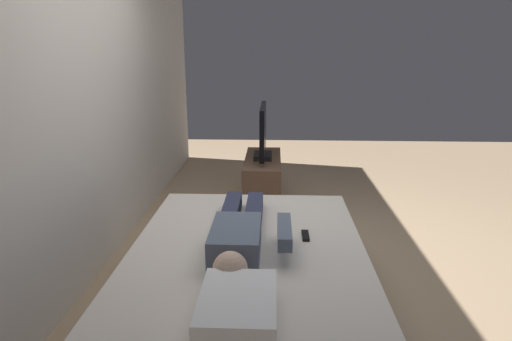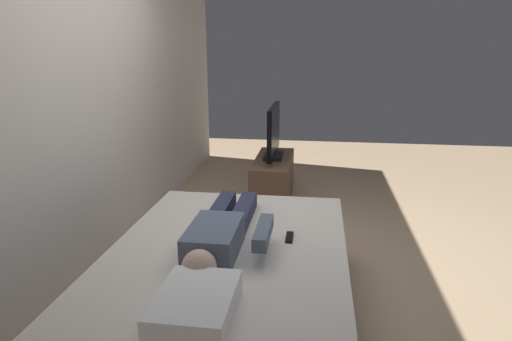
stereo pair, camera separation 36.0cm
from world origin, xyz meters
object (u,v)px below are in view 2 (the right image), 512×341
object	(u,v)px
tv_stand	(273,180)
tv	(274,133)
pillow	(196,305)
remote	(289,237)
bed	(229,288)
person	(221,233)

from	to	relation	value
tv_stand	tv	world-z (taller)	tv
pillow	remote	world-z (taller)	pillow
bed	remote	world-z (taller)	remote
pillow	tv	world-z (taller)	tv
pillow	tv	distance (m)	3.13
pillow	tv_stand	world-z (taller)	pillow
person	tv_stand	size ratio (longest dim) A/B	1.15
bed	pillow	distance (m)	0.80
pillow	tv_stand	xyz separation A→B (m)	(3.12, -0.03, -0.35)
remote	person	bearing A→B (deg)	110.47
pillow	tv_stand	distance (m)	3.14
remote	tv	world-z (taller)	tv
person	pillow	bearing A→B (deg)	-176.43
person	tv	world-z (taller)	tv
bed	tv_stand	world-z (taller)	bed
tv_stand	pillow	bearing A→B (deg)	179.51
tv_stand	tv	distance (m)	0.53
remote	tv_stand	world-z (taller)	remote
remote	bed	bearing A→B (deg)	116.69
person	remote	size ratio (longest dim) A/B	8.40
pillow	person	xyz separation A→B (m)	(0.75, 0.05, 0.02)
pillow	remote	size ratio (longest dim) A/B	3.20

